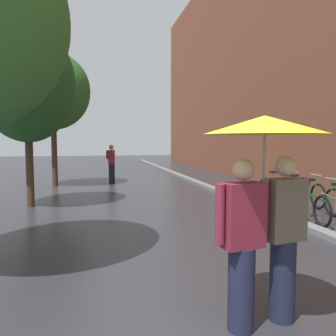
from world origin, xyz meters
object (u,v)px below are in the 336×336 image
street_tree_1 (27,83)px  parked_bicycle_2 (301,196)px  pedestrian_walking_midground (111,163)px  parked_bicycle_1 (316,202)px  parked_bicycle_3 (279,191)px  couple_under_umbrella (264,184)px  street_tree_2 (53,91)px

street_tree_1 → parked_bicycle_2: bearing=-15.9°
street_tree_1 → pedestrian_walking_midground: street_tree_1 is taller
street_tree_1 → parked_bicycle_1: size_ratio=4.54×
parked_bicycle_2 → parked_bicycle_3: bearing=92.2°
couple_under_umbrella → parked_bicycle_3: bearing=57.6°
couple_under_umbrella → street_tree_2: bearing=105.6°
parked_bicycle_3 → street_tree_2: bearing=142.0°
pedestrian_walking_midground → parked_bicycle_2: bearing=-55.4°
street_tree_2 → street_tree_1: bearing=-92.6°
street_tree_1 → street_tree_2: (0.20, 4.37, 0.42)m
parked_bicycle_2 → parked_bicycle_3: (-0.04, 0.99, 0.00)m
pedestrian_walking_midground → parked_bicycle_3: bearing=-51.3°
parked_bicycle_2 → pedestrian_walking_midground: 8.21m
street_tree_2 → couple_under_umbrella: 12.00m
street_tree_1 → parked_bicycle_3: size_ratio=4.49×
street_tree_2 → parked_bicycle_2: street_tree_2 is taller
couple_under_umbrella → parked_bicycle_2: bearing=52.5°
parked_bicycle_1 → couple_under_umbrella: 5.45m
street_tree_2 → pedestrian_walking_midground: street_tree_2 is taller
street_tree_1 → couple_under_umbrella: 7.98m
street_tree_2 → pedestrian_walking_midground: bearing=8.7°
street_tree_2 → parked_bicycle_3: bearing=-38.0°
parked_bicycle_1 → pedestrian_walking_midground: bearing=120.0°
street_tree_1 → pedestrian_walking_midground: bearing=62.1°
parked_bicycle_1 → parked_bicycle_3: bearing=84.7°
street_tree_1 → parked_bicycle_3: bearing=-8.4°
street_tree_1 → parked_bicycle_1: (6.93, -2.97, -3.04)m
street_tree_2 → parked_bicycle_2: 10.06m
parked_bicycle_1 → street_tree_1: bearing=156.8°
street_tree_1 → street_tree_2: 4.39m
street_tree_1 → street_tree_2: size_ratio=0.94×
parked_bicycle_1 → couple_under_umbrella: bearing=-131.8°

